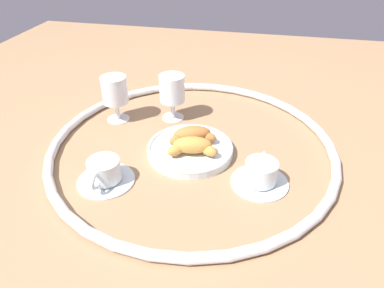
# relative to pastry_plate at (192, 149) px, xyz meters

# --- Properties ---
(ground_plane) EXTENTS (2.20, 2.20, 0.00)m
(ground_plane) POSITION_rel_pastry_plate_xyz_m (0.00, -0.02, -0.01)
(ground_plane) COLOR #997551
(table_chrome_rim) EXTENTS (0.77, 0.77, 0.02)m
(table_chrome_rim) POSITION_rel_pastry_plate_xyz_m (0.00, -0.02, -0.00)
(table_chrome_rim) COLOR silver
(table_chrome_rim) RESTS_ON ground_plane
(pastry_plate) EXTENTS (0.23, 0.23, 0.02)m
(pastry_plate) POSITION_rel_pastry_plate_xyz_m (0.00, 0.00, 0.00)
(pastry_plate) COLOR silver
(pastry_plate) RESTS_ON ground_plane
(croissant_large) EXTENTS (0.13, 0.09, 0.04)m
(croissant_large) POSITION_rel_pastry_plate_xyz_m (0.01, -0.02, 0.03)
(croissant_large) COLOR #AD6B33
(croissant_large) RESTS_ON pastry_plate
(croissant_small) EXTENTS (0.13, 0.08, 0.04)m
(croissant_small) POSITION_rel_pastry_plate_xyz_m (-0.01, 0.03, 0.03)
(croissant_small) COLOR #CC893D
(croissant_small) RESTS_ON pastry_plate
(coffee_cup_near) EXTENTS (0.14, 0.14, 0.06)m
(coffee_cup_near) POSITION_rel_pastry_plate_xyz_m (-0.18, 0.08, 0.01)
(coffee_cup_near) COLOR silver
(coffee_cup_near) RESTS_ON ground_plane
(coffee_cup_far) EXTENTS (0.14, 0.14, 0.06)m
(coffee_cup_far) POSITION_rel_pastry_plate_xyz_m (0.18, 0.16, 0.01)
(coffee_cup_far) COLOR silver
(coffee_cup_far) RESTS_ON ground_plane
(juice_glass_left) EXTENTS (0.08, 0.08, 0.14)m
(juice_glass_left) POSITION_rel_pastry_plate_xyz_m (0.10, -0.17, 0.08)
(juice_glass_left) COLOR white
(juice_glass_left) RESTS_ON ground_plane
(juice_glass_right) EXTENTS (0.08, 0.08, 0.14)m
(juice_glass_right) POSITION_rel_pastry_plate_xyz_m (0.26, -0.13, 0.08)
(juice_glass_right) COLOR white
(juice_glass_right) RESTS_ON ground_plane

